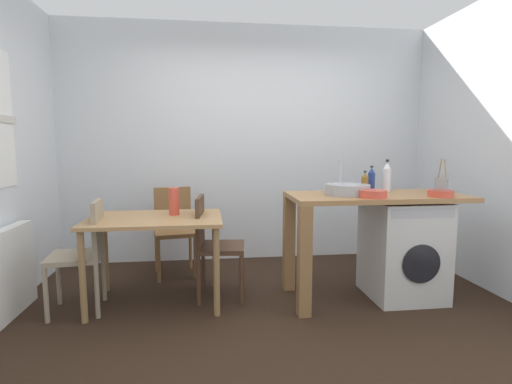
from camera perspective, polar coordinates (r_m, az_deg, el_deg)
name	(u,v)px	position (r m, az deg, el deg)	size (l,w,h in m)	color
ground_plane	(271,321)	(3.14, 2.20, -18.36)	(5.46, 5.46, 0.00)	black
wall_back	(247,144)	(4.58, -1.33, 7.00)	(4.60, 0.10, 2.70)	silver
radiator	(5,275)	(3.60, -32.91, -10.16)	(0.10, 0.80, 0.70)	white
dining_table	(155,229)	(3.38, -14.56, -5.22)	(1.10, 0.76, 0.74)	tan
chair_person_seat	(85,249)	(3.43, -23.84, -7.71)	(0.44, 0.44, 0.90)	gray
chair_opposite	(213,241)	(3.43, -6.41, -7.16)	(0.44, 0.44, 0.90)	#4C3323
chair_spare_by_wall	(174,225)	(4.15, -11.96, -4.84)	(0.47, 0.47, 0.90)	olive
kitchen_counter	(352,213)	(3.43, 13.97, -3.01)	(1.50, 0.68, 0.92)	#9E7042
washing_machine	(403,249)	(3.69, 20.77, -7.82)	(0.60, 0.61, 0.86)	silver
sink_basin	(347,189)	(3.38, 13.25, 0.36)	(0.38, 0.38, 0.09)	#9EA0A5
tap	(340,177)	(3.54, 12.28, 2.21)	(0.02, 0.02, 0.28)	#B2B2B7
bottle_tall_green	(365,183)	(3.51, 15.69, 1.25)	(0.06, 0.06, 0.20)	brown
bottle_squat_brown	(371,180)	(3.67, 16.60, 1.71)	(0.06, 0.06, 0.24)	navy
bottle_clear_small	(387,177)	(3.70, 18.67, 2.08)	(0.07, 0.07, 0.29)	silver
mixing_bowl	(373,193)	(3.25, 16.80, -0.19)	(0.22, 0.22, 0.06)	#D84C38
utensil_crock	(442,185)	(3.83, 25.62, 0.97)	(0.11, 0.11, 0.30)	gray
colander	(441,193)	(3.51, 25.49, -0.13)	(0.20, 0.20, 0.06)	#D84C38
vase	(174,201)	(3.42, -11.96, -1.34)	(0.09, 0.09, 0.24)	#D84C38
scissors	(376,195)	(3.38, 17.20, -0.47)	(0.15, 0.06, 0.01)	#B2B2B7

